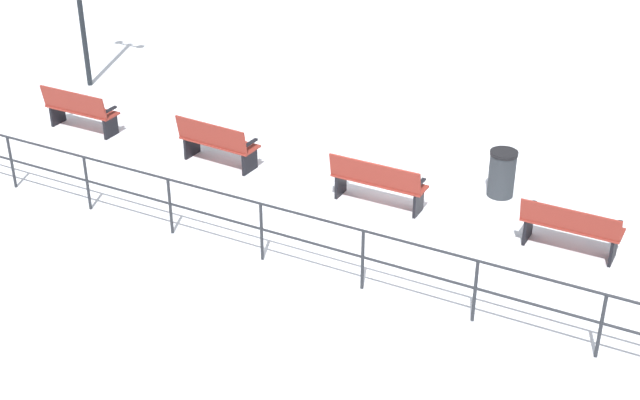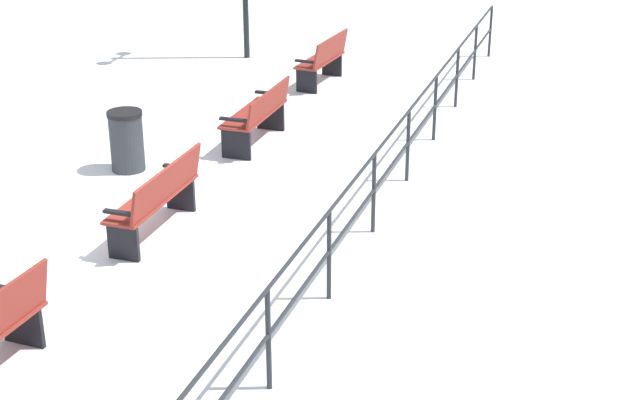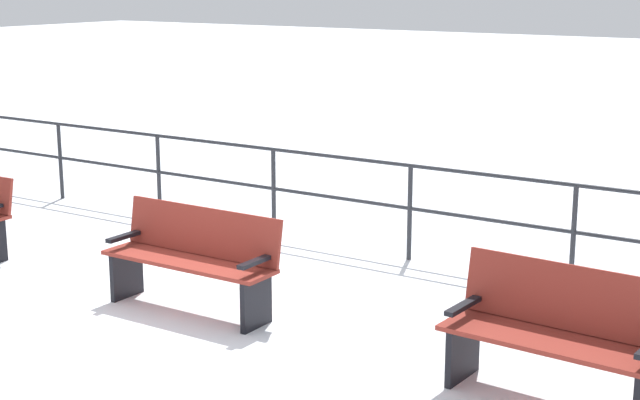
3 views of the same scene
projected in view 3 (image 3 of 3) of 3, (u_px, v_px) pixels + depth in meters
ground_plane at (184, 313)px, 8.52m from camera, size 80.00×80.00×0.00m
bench_third at (193, 256)px, 8.52m from camera, size 0.49×1.68×0.90m
bench_fourth at (557, 334)px, 6.71m from camera, size 0.63×1.57×0.93m
waterfront_railing at (339, 186)px, 10.43m from camera, size 0.05×19.07×1.02m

